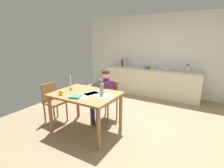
{
  "coord_description": "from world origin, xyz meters",
  "views": [
    {
      "loc": [
        1.56,
        -3.11,
        1.83
      ],
      "look_at": [
        -0.26,
        0.06,
        0.85
      ],
      "focal_mm": 27.13,
      "sensor_mm": 36.0,
      "label": 1
    }
  ],
  "objects": [
    {
      "name": "wine_glass_near_sink",
      "position": [
        0.06,
        2.39,
        1.01
      ],
      "size": [
        0.07,
        0.07,
        0.15
      ],
      "color": "silver",
      "rests_on": "kitchen_counter"
    },
    {
      "name": "ground_plane",
      "position": [
        0.0,
        0.0,
        -0.02
      ],
      "size": [
        5.2,
        5.2,
        0.04
      ],
      "primitive_type": "cube",
      "color": "#937F60"
    },
    {
      "name": "wine_bottle_on_table",
      "position": [
        -0.11,
        -0.58,
        0.92
      ],
      "size": [
        0.08,
        0.08,
        0.3
      ],
      "color": "#8C999E",
      "rests_on": "dining_table"
    },
    {
      "name": "person_seated",
      "position": [
        -0.37,
        -0.08,
        0.68
      ],
      "size": [
        0.37,
        0.61,
        1.19
      ],
      "color": "#592666",
      "rests_on": "ground"
    },
    {
      "name": "mixing_bowl",
      "position": [
        -0.15,
        2.18,
        0.95
      ],
      "size": [
        0.23,
        0.23,
        0.1
      ],
      "primitive_type": "ellipsoid",
      "color": "#668C99",
      "rests_on": "kitchen_counter"
    },
    {
      "name": "wine_glass_by_kettle",
      "position": [
        -0.04,
        2.39,
        1.01
      ],
      "size": [
        0.07,
        0.07,
        0.15
      ],
      "color": "silver",
      "rests_on": "kitchen_counter"
    },
    {
      "name": "candlestick",
      "position": [
        -0.87,
        -0.6,
        0.88
      ],
      "size": [
        0.06,
        0.06,
        0.29
      ],
      "color": "gold",
      "rests_on": "dining_table"
    },
    {
      "name": "bottle_vinegar",
      "position": [
        -0.93,
        2.26,
        1.03
      ],
      "size": [
        0.06,
        0.06,
        0.31
      ],
      "color": "#8C999E",
      "rests_on": "kitchen_counter"
    },
    {
      "name": "sink_unit",
      "position": [
        0.45,
        2.24,
        0.92
      ],
      "size": [
        0.36,
        0.36,
        0.24
      ],
      "color": "#B2B7BC",
      "rests_on": "kitchen_counter"
    },
    {
      "name": "paper_envelope",
      "position": [
        -0.35,
        -0.55,
        0.8
      ],
      "size": [
        0.3,
        0.35,
        0.0
      ],
      "primitive_type": "cube",
      "rotation": [
        0.0,
        0.0,
        -0.35
      ],
      "color": "white",
      "rests_on": "dining_table"
    },
    {
      "name": "wine_glass_back_left",
      "position": [
        -0.15,
        2.39,
        1.01
      ],
      "size": [
        0.07,
        0.07,
        0.15
      ],
      "color": "silver",
      "rests_on": "kitchen_counter"
    },
    {
      "name": "chair_at_table",
      "position": [
        -0.36,
        0.06,
        0.5
      ],
      "size": [
        0.44,
        0.44,
        0.89
      ],
      "color": "#9E7042",
      "rests_on": "ground"
    },
    {
      "name": "paper_letter",
      "position": [
        -0.02,
        -0.61,
        0.8
      ],
      "size": [
        0.34,
        0.36,
        0.0
      ],
      "primitive_type": "cube",
      "rotation": [
        0.0,
        0.0,
        -0.61
      ],
      "color": "white",
      "rests_on": "dining_table"
    },
    {
      "name": "wine_glass_back_right",
      "position": [
        -0.21,
        2.39,
        1.01
      ],
      "size": [
        0.07,
        0.07,
        0.15
      ],
      "color": "silver",
      "rests_on": "kitchen_counter"
    },
    {
      "name": "paper_bill",
      "position": [
        -0.4,
        -0.77,
        0.8
      ],
      "size": [
        0.32,
        0.36,
        0.0
      ],
      "primitive_type": "cube",
      "rotation": [
        0.0,
        0.0,
        0.46
      ],
      "color": "white",
      "rests_on": "dining_table"
    },
    {
      "name": "chair_side_empty",
      "position": [
        -1.35,
        -0.68,
        0.49
      ],
      "size": [
        0.43,
        0.43,
        0.88
      ],
      "color": "#9E7042",
      "rests_on": "ground"
    },
    {
      "name": "kitchen_counter",
      "position": [
        0.0,
        2.24,
        0.45
      ],
      "size": [
        3.04,
        0.64,
        0.9
      ],
      "color": "beige",
      "rests_on": "ground"
    },
    {
      "name": "paper_receipt",
      "position": [
        -0.33,
        -0.59,
        0.8
      ],
      "size": [
        0.29,
        0.35,
        0.0
      ],
      "primitive_type": "cube",
      "rotation": [
        0.0,
        0.0,
        -0.31
      ],
      "color": "white",
      "rests_on": "dining_table"
    },
    {
      "name": "coffee_mug",
      "position": [
        -0.8,
        -0.94,
        0.84
      ],
      "size": [
        0.11,
        0.07,
        0.09
      ],
      "color": "#F2CC4C",
      "rests_on": "dining_table"
    },
    {
      "name": "teacup_on_counter",
      "position": [
        0.04,
        2.09,
        0.95
      ],
      "size": [
        0.12,
        0.08,
        0.09
      ],
      "color": "#F2CC4C",
      "rests_on": "kitchen_counter"
    },
    {
      "name": "dining_table",
      "position": [
        -0.46,
        -0.64,
        0.68
      ],
      "size": [
        1.27,
        0.93,
        0.8
      ],
      "color": "#9E7042",
      "rests_on": "ground"
    },
    {
      "name": "wall_back",
      "position": [
        0.0,
        2.6,
        1.3
      ],
      "size": [
        5.2,
        0.12,
        2.6
      ],
      "primitive_type": "cube",
      "color": "silver",
      "rests_on": "ground"
    },
    {
      "name": "book_magazine",
      "position": [
        -0.47,
        -0.91,
        0.81
      ],
      "size": [
        0.24,
        0.26,
        0.03
      ],
      "primitive_type": "cube",
      "rotation": [
        0.0,
        0.0,
        0.32
      ],
      "color": "#3F8C6B",
      "rests_on": "dining_table"
    },
    {
      "name": "bottle_oil",
      "position": [
        -1.05,
        2.18,
        1.02
      ],
      "size": [
        0.08,
        0.08,
        0.27
      ],
      "color": "#593319",
      "rests_on": "kitchen_counter"
    },
    {
      "name": "stovetop_kettle",
      "position": [
        1.05,
        2.24,
        1.0
      ],
      "size": [
        0.18,
        0.18,
        0.22
      ],
      "color": "#B7BABF",
      "rests_on": "kitchen_counter"
    }
  ]
}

